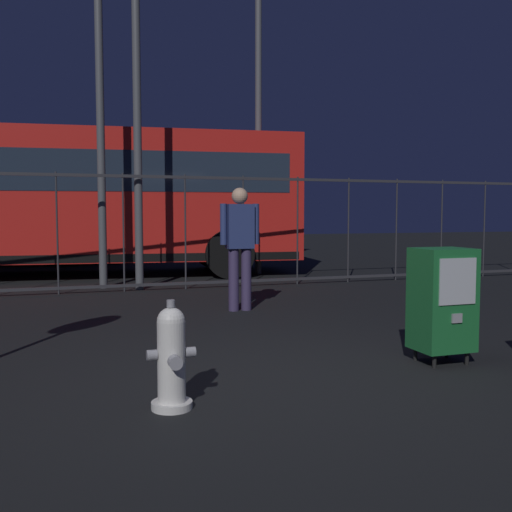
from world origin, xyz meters
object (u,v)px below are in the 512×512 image
Objects in this scene: fire_hydrant at (171,358)px; newspaper_box_primary at (442,299)px; bus_near at (46,195)px; street_light_far_left at (136,44)px; pedestrian at (240,241)px; street_light_near_left at (98,11)px; street_light_near_right at (258,93)px.

fire_hydrant is 2.54m from newspaper_box_primary.
bus_near is 1.48× the size of street_light_far_left.
bus_near is (-0.94, 9.15, 1.36)m from fire_hydrant.
fire_hydrant is 7.41m from street_light_far_left.
pedestrian reaches higher than newspaper_box_primary.
fire_hydrant is 0.09× the size of street_light_near_left.
street_light_far_left reaches higher than fire_hydrant.
newspaper_box_primary is 0.14× the size of street_light_far_left.
street_light_near_left is (-2.46, 6.32, 4.24)m from newspaper_box_primary.
street_light_far_left reaches higher than street_light_near_right.
fire_hydrant is 9.57m from street_light_near_right.
street_light_far_left is at bearing -54.87° from bus_near.
pedestrian is 4.29m from street_light_far_left.
bus_near is at bearing 95.84° from fire_hydrant.
street_light_far_left is (-1.88, 5.87, 3.61)m from newspaper_box_primary.
newspaper_box_primary is at bearing -75.00° from pedestrian.
street_light_near_right reaches higher than pedestrian.
bus_near reaches higher than fire_hydrant.
bus_near is 4.03m from street_light_near_left.
street_light_near_left is at bearing -157.11° from street_light_near_right.
pedestrian is 0.23× the size of street_light_far_left.
street_light_near_right is at bearing 33.63° from street_light_far_left.
bus_near is 4.99m from street_light_near_right.
pedestrian is at bearing -62.58° from street_light_near_left.
fire_hydrant is at bearing -95.47° from street_light_far_left.
bus_near is (-2.56, 5.47, 0.76)m from pedestrian.
fire_hydrant is 9.30m from bus_near.
pedestrian reaches higher than fire_hydrant.
fire_hydrant is at bearing -169.90° from newspaper_box_primary.
street_light_near_right is at bearing 68.10° from pedestrian.
pedestrian is at bearing -68.90° from street_light_far_left.
pedestrian is 0.20× the size of street_light_near_left.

